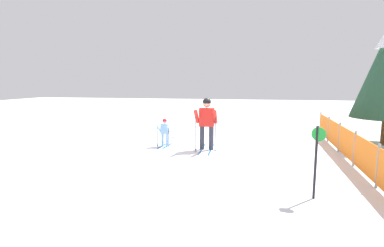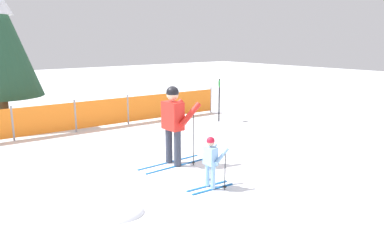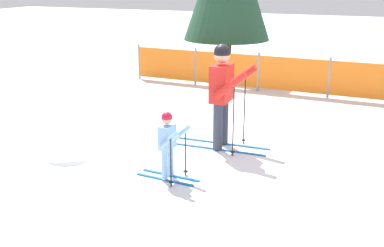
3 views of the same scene
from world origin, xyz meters
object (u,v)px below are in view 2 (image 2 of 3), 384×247
(skier_adult, at_px, (174,118))
(skier_child, at_px, (211,159))
(safety_fence, at_px, (103,113))
(trail_marker, at_px, (219,95))

(skier_adult, xyz_separation_m, skier_child, (-0.27, -1.58, -0.49))
(skier_child, xyz_separation_m, safety_fence, (0.59, 5.95, -0.09))
(skier_adult, height_order, trail_marker, skier_adult)
(safety_fence, bearing_deg, trail_marker, -23.91)
(skier_adult, relative_size, skier_child, 1.76)
(skier_child, distance_m, trail_marker, 6.05)
(safety_fence, xyz_separation_m, trail_marker, (3.59, -1.59, 0.41))
(skier_adult, distance_m, trail_marker, 4.80)
(skier_adult, distance_m, safety_fence, 4.42)
(skier_child, height_order, safety_fence, skier_child)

